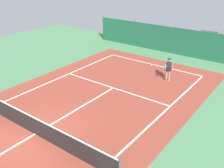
% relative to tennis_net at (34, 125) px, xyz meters
% --- Properties ---
extents(ground_plane, '(36.00, 36.00, 0.00)m').
position_rel_tennis_net_xyz_m(ground_plane, '(0.00, 0.00, -0.51)').
color(ground_plane, '#4C8456').
extents(court_surface, '(11.02, 26.60, 0.01)m').
position_rel_tennis_net_xyz_m(court_surface, '(0.00, 0.00, -0.51)').
color(court_surface, brown).
rests_on(court_surface, ground).
extents(tennis_net, '(10.12, 0.10, 1.10)m').
position_rel_tennis_net_xyz_m(tennis_net, '(0.00, 0.00, 0.00)').
color(tennis_net, black).
rests_on(tennis_net, ground).
extents(back_fence, '(16.30, 0.98, 2.70)m').
position_rel_tennis_net_xyz_m(back_fence, '(-0.00, 16.05, 0.16)').
color(back_fence, '#195138').
rests_on(back_fence, ground).
extents(tennis_player, '(0.56, 0.83, 1.64)m').
position_rel_tennis_net_xyz_m(tennis_player, '(2.37, 9.63, 0.45)').
color(tennis_player, '#9E7051').
rests_on(tennis_player, ground).
extents(tennis_ball_near_player, '(0.07, 0.07, 0.07)m').
position_rel_tennis_net_xyz_m(tennis_ball_near_player, '(-3.70, 5.67, -0.48)').
color(tennis_ball_near_player, '#CCDB33').
rests_on(tennis_ball_near_player, ground).
extents(parked_car, '(2.18, 4.28, 1.68)m').
position_rel_tennis_net_xyz_m(parked_car, '(2.13, 18.26, 0.33)').
color(parked_car, silver).
rests_on(parked_car, ground).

